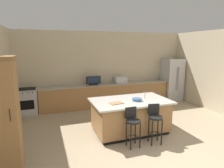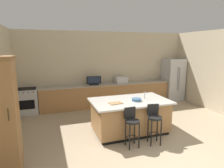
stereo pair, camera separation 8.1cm
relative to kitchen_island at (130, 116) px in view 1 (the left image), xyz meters
The scene contains 16 objects.
wall_back 3.17m from the kitchen_island, 85.84° to the left, with size 7.50×0.12×2.99m, color beige.
wall_right 3.93m from the kitchen_island, ahead, with size 0.12×5.45×2.99m, color beige.
counter_back 2.62m from the kitchen_island, 86.26° to the left, with size 5.32×0.62×0.91m.
kitchen_island is the anchor object (origin of this frame).
refrigerator 4.15m from the kitchen_island, 38.04° to the left, with size 0.82×0.78×1.85m.
range_oven 3.87m from the kitchen_island, 137.61° to the left, with size 0.73×0.63×0.93m.
cabinet_tower 3.18m from the kitchen_island, 164.32° to the right, with size 0.58×0.60×2.23m.
microwave 2.78m from the kitchen_island, 73.92° to the left, with size 0.48×0.36×0.26m, color #B7BABF.
tv_monitor 2.66m from the kitchen_island, 99.01° to the left, with size 0.57×0.16×0.34m.
sink_faucet_back 2.77m from the kitchen_island, 87.78° to the left, with size 0.02×0.02×0.24m, color #B2B2B7.
sink_faucet_island 0.72m from the kitchen_island, ahead, with size 0.02×0.02×0.22m, color #B2B2B7.
bar_stool_left 0.83m from the kitchen_island, 110.84° to the right, with size 0.34×0.34×0.96m.
bar_stool_right 0.86m from the kitchen_island, 69.32° to the right, with size 0.34×0.36×0.99m.
fruit_bowl 0.53m from the kitchen_island, 42.70° to the right, with size 0.26×0.26×0.07m, color #3F668C.
cell_phone 0.63m from the kitchen_island, 164.54° to the right, with size 0.07×0.15×0.01m, color black.
cutting_board 0.69m from the kitchen_island, 160.98° to the right, with size 0.35×0.22×0.02m, color #A87F51.
Camera 1 is at (-2.45, -2.67, 2.39)m, focal length 31.12 mm.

